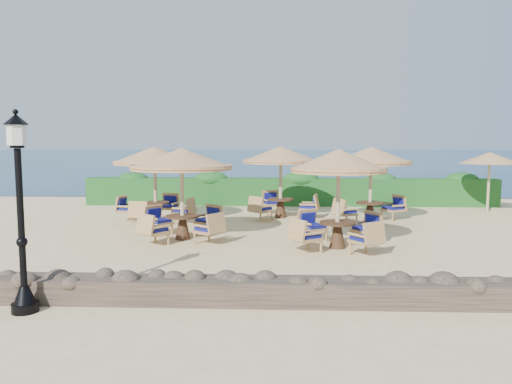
% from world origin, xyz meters
% --- Properties ---
extents(ground, '(120.00, 120.00, 0.00)m').
position_xyz_m(ground, '(0.00, 0.00, 0.00)').
color(ground, beige).
rests_on(ground, ground).
extents(sea, '(160.00, 160.00, 0.00)m').
position_xyz_m(sea, '(0.00, 70.00, 0.00)').
color(sea, navy).
rests_on(sea, ground).
extents(hedge, '(18.00, 0.90, 1.20)m').
position_xyz_m(hedge, '(0.00, 7.20, 0.60)').
color(hedge, '#17481B').
rests_on(hedge, ground).
extents(stone_wall, '(15.00, 0.65, 0.44)m').
position_xyz_m(stone_wall, '(0.00, -6.20, 0.22)').
color(stone_wall, brown).
rests_on(stone_wall, ground).
extents(lamp_post, '(0.44, 0.44, 3.31)m').
position_xyz_m(lamp_post, '(-4.80, -6.80, 1.55)').
color(lamp_post, black).
rests_on(lamp_post, ground).
extents(extra_parasol, '(2.30, 2.30, 2.41)m').
position_xyz_m(extra_parasol, '(7.80, 5.20, 2.17)').
color(extra_parasol, tan).
rests_on(extra_parasol, ground).
extents(cafe_set_0, '(2.97, 2.97, 2.65)m').
position_xyz_m(cafe_set_0, '(-3.30, -0.57, 1.87)').
color(cafe_set_0, tan).
rests_on(cafe_set_0, ground).
extents(cafe_set_1, '(2.71, 2.71, 2.65)m').
position_xyz_m(cafe_set_1, '(1.06, -1.56, 1.76)').
color(cafe_set_1, tan).
rests_on(cafe_set_1, ground).
extents(cafe_set_2, '(2.88, 2.88, 2.65)m').
position_xyz_m(cafe_set_2, '(-4.83, 2.46, 1.84)').
color(cafe_set_2, tan).
rests_on(cafe_set_2, ground).
extents(cafe_set_3, '(2.86, 2.86, 2.65)m').
position_xyz_m(cafe_set_3, '(-0.42, 3.67, 1.92)').
color(cafe_set_3, tan).
rests_on(cafe_set_3, ground).
extents(cafe_set_4, '(2.81, 2.81, 2.65)m').
position_xyz_m(cafe_set_4, '(2.72, 2.77, 2.01)').
color(cafe_set_4, tan).
rests_on(cafe_set_4, ground).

